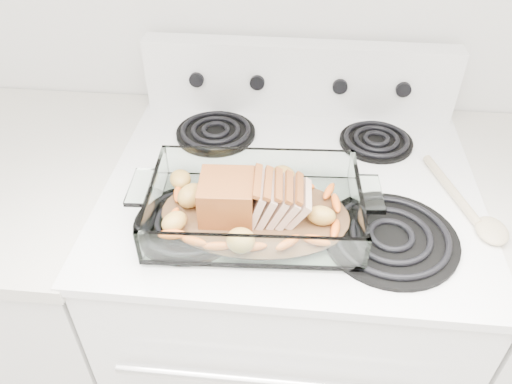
# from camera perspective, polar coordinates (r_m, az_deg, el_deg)

# --- Properties ---
(electric_range) EXTENTS (0.78, 0.70, 1.12)m
(electric_range) POSITION_cam_1_polar(r_m,az_deg,el_deg) (1.39, 3.23, -13.38)
(electric_range) COLOR white
(electric_range) RESTS_ON ground
(counter_left) EXTENTS (0.58, 0.68, 0.93)m
(counter_left) POSITION_cam_1_polar(r_m,az_deg,el_deg) (1.56, -22.48, -10.81)
(counter_left) COLOR white
(counter_left) RESTS_ON ground
(baking_dish) EXTENTS (0.39, 0.26, 0.07)m
(baking_dish) POSITION_cam_1_polar(r_m,az_deg,el_deg) (0.95, -0.12, -2.07)
(baking_dish) COLOR silver
(baking_dish) RESTS_ON electric_range
(pork_roast) EXTENTS (0.21, 0.10, 0.08)m
(pork_roast) POSITION_cam_1_polar(r_m,az_deg,el_deg) (0.93, -1.36, -0.76)
(pork_roast) COLOR #963F15
(pork_roast) RESTS_ON baking_dish
(roast_vegetables) EXTENTS (0.32, 0.17, 0.04)m
(roast_vegetables) POSITION_cam_1_polar(r_m,az_deg,el_deg) (0.97, -0.13, -0.52)
(roast_vegetables) COLOR orange
(roast_vegetables) RESTS_ON baking_dish
(wooden_spoon) EXTENTS (0.12, 0.26, 0.02)m
(wooden_spoon) POSITION_cam_1_polar(r_m,az_deg,el_deg) (1.06, 23.56, -2.05)
(wooden_spoon) COLOR #C6B795
(wooden_spoon) RESTS_ON electric_range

